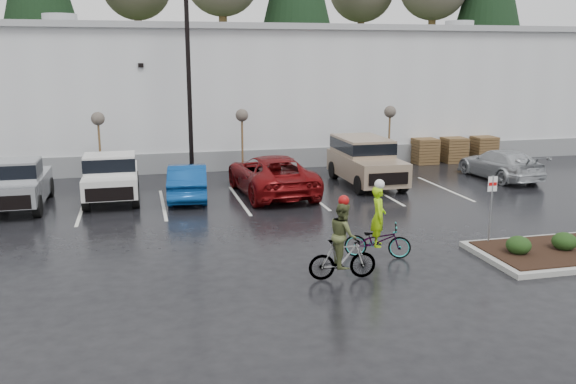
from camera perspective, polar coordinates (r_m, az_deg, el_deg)
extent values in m
plane|color=black|center=(17.60, 7.93, -6.22)|extent=(120.00, 120.00, 0.00)
cube|color=silver|center=(38.01, -4.41, 9.39)|extent=(60.00, 15.00, 7.00)
cube|color=slate|center=(30.97, -1.98, 3.08)|extent=(60.00, 0.12, 1.00)
cube|color=#999B9E|center=(37.97, -4.51, 14.75)|extent=(60.50, 15.50, 0.30)
cube|color=#253F1A|center=(60.81, -8.09, 10.07)|extent=(80.00, 25.00, 6.00)
cylinder|color=black|center=(27.54, -9.25, 10.10)|extent=(0.20, 0.20, 9.00)
cylinder|color=brown|center=(28.79, -17.17, 3.60)|extent=(0.10, 0.10, 2.80)
sphere|color=#444037|center=(28.61, -17.37, 6.57)|extent=(0.60, 0.60, 0.60)
cylinder|color=brown|center=(29.14, -4.29, 4.24)|extent=(0.10, 0.10, 2.80)
sphere|color=#444037|center=(28.96, -4.34, 7.18)|extent=(0.60, 0.60, 0.60)
cylinder|color=brown|center=(31.27, 9.43, 4.68)|extent=(0.10, 0.10, 2.80)
sphere|color=#444037|center=(31.10, 9.53, 7.42)|extent=(0.60, 0.60, 0.60)
cube|color=brown|center=(33.32, 12.67, 3.77)|extent=(1.20, 1.20, 1.35)
cube|color=brown|center=(34.11, 15.23, 3.83)|extent=(1.20, 1.20, 1.35)
cube|color=brown|center=(35.01, 17.81, 3.89)|extent=(1.20, 1.20, 1.35)
ellipsoid|color=black|center=(18.49, 20.77, -4.68)|extent=(0.70, 0.70, 0.52)
ellipsoid|color=black|center=(19.37, 24.44, -4.23)|extent=(0.70, 0.70, 0.52)
cylinder|color=gray|center=(19.16, 18.42, -1.77)|extent=(0.05, 0.05, 2.20)
cube|color=white|center=(18.98, 18.60, 0.72)|extent=(0.30, 0.02, 0.45)
cube|color=red|center=(18.97, 18.62, 0.71)|extent=(0.26, 0.02, 0.10)
imported|color=navy|center=(24.85, -9.36, 1.02)|extent=(1.92, 4.44, 1.42)
imported|color=#69090B|center=(25.28, -1.57, 1.64)|extent=(3.09, 6.08, 1.65)
imported|color=#B7BBBF|center=(30.11, 19.21, 2.48)|extent=(2.28, 4.92, 1.39)
imported|color=#3F3F44|center=(17.62, 8.38, -4.53)|extent=(1.99, 1.29, 0.99)
imported|color=#8FCD0B|center=(17.42, 8.46, -2.26)|extent=(0.61, 0.74, 1.73)
sphere|color=silver|center=(17.21, 8.56, 0.72)|extent=(0.29, 0.29, 0.29)
imported|color=#3F3F44|center=(15.84, 5.12, -6.27)|extent=(1.74, 0.61, 1.07)
imported|color=#4A522B|center=(15.64, 5.17, -3.99)|extent=(0.50, 0.85, 1.69)
sphere|color=#990C0C|center=(15.41, 5.23, -0.80)|extent=(0.28, 0.28, 0.28)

